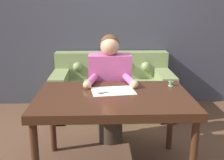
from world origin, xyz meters
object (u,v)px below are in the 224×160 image
object	(u,v)px
dining_table	(113,103)
couch	(112,92)
thread_spool	(171,84)
scissors	(106,93)
person	(110,89)

from	to	relation	value
dining_table	couch	world-z (taller)	couch
couch	thread_spool	bearing A→B (deg)	-65.96
dining_table	scissors	world-z (taller)	scissors
person	thread_spool	world-z (taller)	person
thread_spool	couch	bearing A→B (deg)	114.04
couch	person	world-z (taller)	person
dining_table	couch	xyz separation A→B (m)	(0.04, 1.43, -0.36)
dining_table	scissors	bearing A→B (deg)	134.99
couch	person	distance (m)	0.89
couch	person	bearing A→B (deg)	-93.73
scissors	thread_spool	size ratio (longest dim) A/B	5.39
couch	dining_table	bearing A→B (deg)	-91.64
dining_table	person	xyz separation A→B (m)	(-0.01, 0.59, -0.06)
dining_table	scissors	size ratio (longest dim) A/B	5.50
scissors	person	bearing A→B (deg)	84.48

